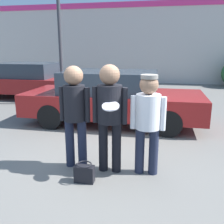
% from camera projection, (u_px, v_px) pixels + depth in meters
% --- Properties ---
extents(ground_plane, '(56.00, 56.00, 0.00)m').
position_uv_depth(ground_plane, '(99.00, 164.00, 4.41)').
color(ground_plane, '#66635E').
extents(storefront_building, '(24.00, 0.22, 4.44)m').
position_uv_depth(storefront_building, '(146.00, 43.00, 14.10)').
color(storefront_building, beige).
rests_on(storefront_building, ground).
extents(person_left, '(0.52, 0.35, 1.72)m').
position_uv_depth(person_left, '(75.00, 108.00, 4.07)').
color(person_left, '#1E2338').
rests_on(person_left, ground).
extents(person_middle_with_frisbee, '(0.56, 0.59, 1.75)m').
position_uv_depth(person_middle_with_frisbee, '(110.00, 109.00, 3.91)').
color(person_middle_with_frisbee, black).
rests_on(person_middle_with_frisbee, ground).
extents(person_right, '(0.55, 0.38, 1.60)m').
position_uv_depth(person_right, '(148.00, 116.00, 3.86)').
color(person_right, '#1E2338').
rests_on(person_right, ground).
extents(parked_car_near, '(4.66, 1.87, 1.39)m').
position_uv_depth(parked_car_near, '(112.00, 97.00, 6.66)').
color(parked_car_near, maroon).
rests_on(parked_car_near, ground).
extents(parked_car_far, '(4.37, 1.94, 1.40)m').
position_uv_depth(parked_car_far, '(29.00, 80.00, 10.14)').
color(parked_car_far, maroon).
rests_on(parked_car_far, ground).
extents(handbag, '(0.30, 0.23, 0.30)m').
position_uv_depth(handbag, '(84.00, 173.00, 3.78)').
color(handbag, black).
rests_on(handbag, ground).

